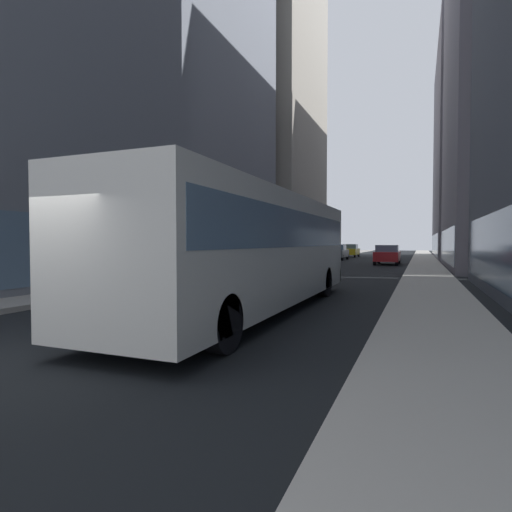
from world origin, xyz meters
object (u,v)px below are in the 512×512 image
transit_bus (254,244)px  car_grey_wagon (337,252)px  dalmatian_dog (90,310)px  car_yellow_taxi (351,251)px  car_blue_hatchback (312,255)px  car_red_coupe (387,255)px  box_truck (289,246)px  pedestrian_with_handbag (85,267)px

transit_bus → car_grey_wagon: bearing=97.0°
car_grey_wagon → dalmatian_dog: size_ratio=4.28×
car_grey_wagon → car_yellow_taxi: same height
car_blue_hatchback → dalmatian_dog: 26.33m
car_yellow_taxi → dalmatian_dog: car_yellow_taxi is taller
car_red_coupe → car_yellow_taxi: (-5.60, 16.61, -0.00)m
car_blue_hatchback → car_yellow_taxi: 19.71m
transit_bus → car_red_coupe: 25.39m
car_grey_wagon → box_truck: 22.00m
car_blue_hatchback → box_truck: 11.51m
dalmatian_dog → pedestrian_with_handbag: 6.54m
pedestrian_with_handbag → car_yellow_taxi: bearing=86.6°
car_grey_wagon → dalmatian_dog: bearing=-86.6°
car_yellow_taxi → car_red_coupe: bearing=-71.4°
car_grey_wagon → car_red_coupe: (5.60, -7.45, 0.00)m
car_blue_hatchback → dalmatian_dog: size_ratio=4.87×
transit_bus → pedestrian_with_handbag: size_ratio=6.82×
car_blue_hatchback → box_truck: bearing=-82.0°
car_grey_wagon → pedestrian_with_handbag: pedestrian_with_handbag is taller
transit_bus → car_yellow_taxi: transit_bus is taller
car_grey_wagon → car_blue_hatchback: (0.00, -10.55, 0.00)m
car_grey_wagon → pedestrian_with_handbag: size_ratio=2.43×
car_yellow_taxi → car_blue_hatchback: bearing=-90.0°
car_blue_hatchback → transit_bus: bearing=-79.8°
transit_bus → box_truck: (-2.40, 10.86, -0.11)m
box_truck → pedestrian_with_handbag: (-4.06, -10.28, -0.65)m
car_grey_wagon → car_yellow_taxi: size_ratio=1.00×
transit_bus → box_truck: same height
car_yellow_taxi → pedestrian_with_handbag: 41.43m
transit_bus → pedestrian_with_handbag: bearing=174.9°
car_blue_hatchback → car_red_coupe: bearing=29.0°
box_truck → pedestrian_with_handbag: size_ratio=4.44×
car_yellow_taxi → car_grey_wagon: bearing=-90.0°
car_yellow_taxi → dalmatian_dog: (2.17, -45.95, -0.31)m
box_truck → car_red_coupe: bearing=74.5°
transit_bus → dalmatian_dog: transit_bus is taller
car_yellow_taxi → dalmatian_dog: 46.00m
car_grey_wagon → car_yellow_taxi: 9.16m
car_red_coupe → box_truck: size_ratio=0.59×
transit_bus → pedestrian_with_handbag: (-6.46, 0.57, -0.76)m
transit_bus → dalmatian_dog: 4.59m
transit_bus → box_truck: 11.12m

